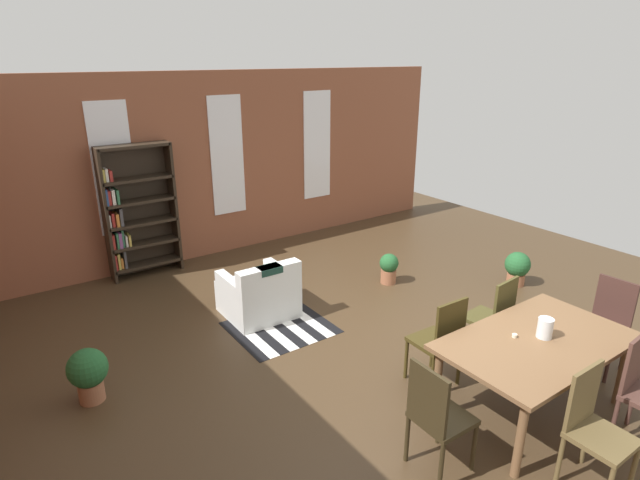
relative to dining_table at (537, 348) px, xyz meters
name	(u,v)px	position (x,y,z in m)	size (l,w,h in m)	color
ground_plane	(398,359)	(-0.39, 1.29, -0.65)	(10.42, 10.42, 0.00)	#44321F
back_wall_brick	(226,164)	(-0.39, 5.36, 0.77)	(8.36, 0.12, 2.85)	brown
window_pane_0	(114,169)	(-2.11, 5.29, 0.91)	(0.55, 0.02, 1.85)	white
window_pane_1	(227,156)	(-0.39, 5.29, 0.91)	(0.55, 0.02, 1.85)	white
window_pane_2	(317,145)	(1.32, 5.29, 0.91)	(0.55, 0.02, 1.85)	white
dining_table	(537,348)	(0.00, 0.00, 0.00)	(1.74, 1.03, 0.73)	brown
vase_on_table	(545,328)	(0.08, 0.00, 0.17)	(0.13, 0.13, 0.18)	silver
tealight_candle_0	(515,336)	(-0.13, 0.15, 0.09)	(0.04, 0.04, 0.03)	silver
dining_chair_far_left	(440,339)	(-0.39, 0.74, -0.14)	(0.41, 0.41, 0.95)	#3B3114
dining_chair_near_left	(594,426)	(-0.39, -0.74, -0.14)	(0.40, 0.40, 0.95)	brown
dining_chair_head_right	(607,322)	(1.24, 0.00, -0.14)	(0.42, 0.42, 0.95)	#3F2620
dining_chair_head_left	(436,415)	(-1.24, 0.00, -0.14)	(0.41, 0.41, 0.95)	#322816
dining_chair_far_right	(493,316)	(0.40, 0.74, -0.14)	(0.44, 0.44, 0.95)	#443E1D
bookshelf_tall	(136,213)	(-1.93, 5.12, 0.29)	(1.00, 0.28, 1.91)	#2D2319
armchair_white	(260,295)	(-1.12, 3.00, -0.38)	(0.81, 0.81, 0.75)	silver
potted_plant_by_shelf	(389,267)	(0.84, 2.80, -0.42)	(0.27, 0.27, 0.44)	#9E6042
potted_plant_corner	(88,372)	(-3.23, 2.43, -0.35)	(0.37, 0.37, 0.53)	#9E6042
potted_plant_window	(517,267)	(2.27, 1.73, -0.39)	(0.35, 0.35, 0.48)	#9E6042
striped_rug	(280,327)	(-1.08, 2.59, -0.65)	(1.12, 1.04, 0.01)	black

